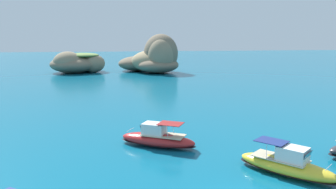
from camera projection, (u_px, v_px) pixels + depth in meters
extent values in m
ellipsoid|color=#756651|center=(161.00, 53.00, 86.20)|extent=(12.29, 12.40, 10.01)
ellipsoid|color=#756651|center=(137.00, 63.00, 92.00)|extent=(14.36, 14.13, 3.99)
ellipsoid|color=#9E8966|center=(153.00, 61.00, 87.44)|extent=(15.01, 14.51, 5.81)
ellipsoid|color=#84755B|center=(161.00, 56.00, 84.52)|extent=(7.60, 8.20, 8.88)
ellipsoid|color=#756651|center=(158.00, 65.00, 86.31)|extent=(15.02, 15.32, 4.05)
ellipsoid|color=#756651|center=(73.00, 64.00, 86.86)|extent=(14.16, 14.38, 4.37)
ellipsoid|color=#84755B|center=(94.00, 64.00, 87.44)|extent=(7.89, 8.45, 4.64)
ellipsoid|color=#84755B|center=(68.00, 62.00, 84.85)|extent=(9.10, 9.27, 5.59)
ellipsoid|color=#756651|center=(86.00, 63.00, 90.81)|extent=(11.70, 12.05, 4.65)
ellipsoid|color=olive|center=(82.00, 55.00, 87.28)|extent=(8.69, 7.90, 1.25)
ellipsoid|color=red|center=(158.00, 140.00, 28.44)|extent=(6.75, 5.03, 1.13)
ellipsoid|color=black|center=(158.00, 143.00, 28.48)|extent=(6.89, 5.13, 0.14)
cube|color=#C6B793|center=(163.00, 135.00, 28.18)|extent=(4.01, 3.28, 0.06)
cube|color=silver|center=(154.00, 128.00, 28.38)|extent=(2.31, 2.13, 0.93)
cube|color=#2D4756|center=(144.00, 126.00, 28.69)|extent=(0.84, 1.23, 0.50)
cylinder|color=silver|center=(130.00, 130.00, 29.21)|extent=(0.72, 1.23, 0.04)
cube|color=maroon|center=(171.00, 124.00, 27.78)|extent=(2.50, 2.34, 0.04)
cylinder|color=silver|center=(168.00, 132.00, 27.22)|extent=(0.03, 0.03, 1.06)
cylinder|color=silver|center=(173.00, 128.00, 28.51)|extent=(0.03, 0.03, 1.06)
ellipsoid|color=yellow|center=(287.00, 167.00, 22.56)|extent=(5.83, 6.47, 1.14)
ellipsoid|color=black|center=(286.00, 170.00, 22.60)|extent=(5.94, 6.60, 0.14)
cube|color=#C6B793|center=(280.00, 158.00, 22.80)|extent=(3.67, 3.94, 0.06)
cube|color=silver|center=(293.00, 154.00, 22.17)|extent=(2.29, 2.35, 0.94)
cube|color=#2D4756|center=(307.00, 156.00, 21.53)|extent=(1.15, 1.01, 0.50)
cylinder|color=silver|center=(329.00, 167.00, 20.75)|extent=(1.11, 0.92, 0.04)
cube|color=navy|center=(271.00, 141.00, 23.05)|extent=(2.50, 2.56, 0.04)
cylinder|color=silver|center=(275.00, 146.00, 23.67)|extent=(0.03, 0.03, 1.08)
cylinder|color=silver|center=(267.00, 151.00, 22.62)|extent=(0.03, 0.03, 1.08)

